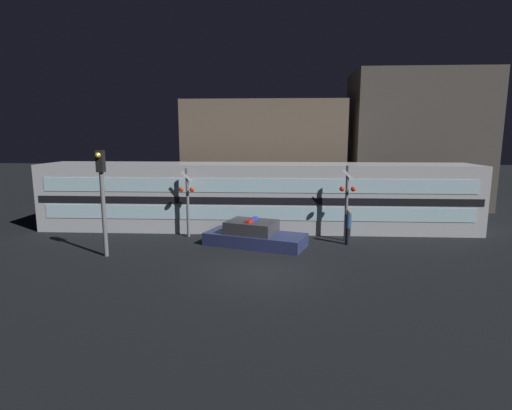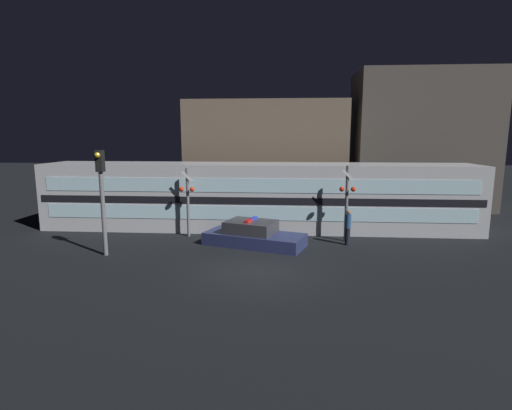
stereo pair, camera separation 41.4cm
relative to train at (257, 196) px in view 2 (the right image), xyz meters
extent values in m
plane|color=black|center=(0.55, -7.14, -1.80)|extent=(120.00, 120.00, 0.00)
cube|color=#B7BABF|center=(0.00, 0.01, 0.00)|extent=(23.47, 3.14, 3.61)
cube|color=black|center=(0.00, -1.57, 0.00)|extent=(23.00, 0.03, 0.36)
cube|color=silver|center=(0.00, -1.57, -0.65)|extent=(22.30, 0.02, 0.72)
cube|color=silver|center=(0.00, -1.57, 0.79)|extent=(22.30, 0.02, 0.72)
cube|color=navy|center=(0.13, -3.58, -1.51)|extent=(5.02, 3.28, 0.59)
cube|color=#333338|center=(-0.04, -3.52, -0.93)|extent=(2.65, 2.29, 0.57)
cube|color=red|center=(-0.13, -3.79, -0.59)|extent=(0.37, 0.60, 0.12)
cube|color=blue|center=(0.05, -3.25, -0.59)|extent=(0.37, 0.60, 0.12)
cylinder|color=black|center=(4.51, -3.17, -1.40)|extent=(0.24, 0.24, 0.80)
cylinder|color=navy|center=(4.51, -3.17, -0.66)|extent=(0.28, 0.28, 0.67)
sphere|color=#8C664C|center=(4.51, -3.17, -0.22)|extent=(0.22, 0.22, 0.22)
cylinder|color=slate|center=(4.52, -2.46, 0.05)|extent=(0.15, 0.15, 3.70)
sphere|color=red|center=(4.25, -2.61, 0.79)|extent=(0.24, 0.24, 0.24)
sphere|color=red|center=(4.79, -2.61, 0.79)|extent=(0.24, 0.24, 0.24)
cube|color=white|center=(4.52, -2.56, 1.45)|extent=(0.58, 0.03, 0.58)
cylinder|color=slate|center=(-3.39, -2.08, -0.05)|extent=(0.15, 0.15, 3.51)
sphere|color=red|center=(-3.65, -2.23, 0.65)|extent=(0.24, 0.24, 0.24)
sphere|color=red|center=(-3.12, -2.23, 0.65)|extent=(0.24, 0.24, 0.24)
cube|color=white|center=(-3.39, -2.18, 1.29)|extent=(0.58, 0.03, 0.58)
cylinder|color=slate|center=(-6.16, -5.64, 0.00)|extent=(0.18, 0.18, 3.62)
cube|color=black|center=(-6.16, -5.64, 2.26)|extent=(0.30, 0.30, 0.90)
sphere|color=gold|center=(-6.16, -5.83, 2.51)|extent=(0.23, 0.23, 0.23)
cube|color=brown|center=(0.18, 6.31, 1.90)|extent=(10.69, 5.18, 7.41)
cube|color=#47423D|center=(11.09, 7.80, 2.97)|extent=(9.27, 5.14, 9.55)
camera|label=1|loc=(1.16, -21.80, 3.26)|focal=28.00mm
camera|label=2|loc=(1.57, -21.77, 3.26)|focal=28.00mm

